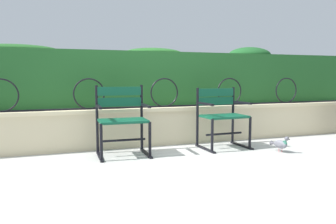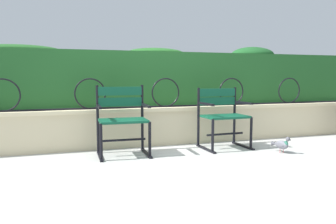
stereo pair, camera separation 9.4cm
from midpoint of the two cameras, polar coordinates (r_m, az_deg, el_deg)
ground_plane at (r=4.12m, az=-0.14°, el=-7.79°), size 60.00×60.00×0.00m
stone_wall at (r=4.91m, az=-3.65°, el=-2.27°), size 7.48×0.41×0.54m
iron_arch_fence at (r=4.72m, az=-6.69°, el=2.81°), size 6.94×0.02×0.42m
hedge_row at (r=5.36m, az=-5.01°, el=5.97°), size 7.33×0.68×0.95m
park_chair_left at (r=4.26m, az=-8.43°, el=-0.98°), size 0.64×0.54×0.87m
park_chair_right at (r=4.72m, az=8.47°, el=-0.42°), size 0.64×0.54×0.83m
pigeon_near_chairs at (r=4.62m, az=17.91°, el=-5.14°), size 0.14×0.29×0.22m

